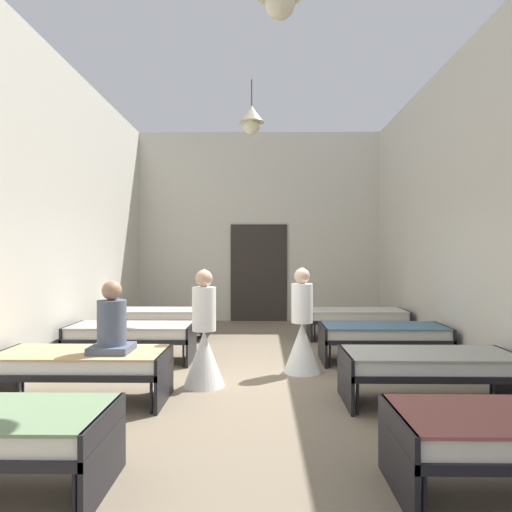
{
  "coord_description": "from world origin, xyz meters",
  "views": [
    {
      "loc": [
        0.09,
        -5.94,
        1.67
      ],
      "look_at": [
        0.0,
        0.1,
        1.64
      ],
      "focal_mm": 31.32,
      "sensor_mm": 36.0,
      "label": 1
    }
  ],
  "objects_px": {
    "bed_left_row_3": "(160,316)",
    "bed_left_row_1": "(82,363)",
    "bed_right_row_2": "(383,334)",
    "patient_seated_primary": "(112,326)",
    "bed_right_row_3": "(357,316)",
    "bed_right_row_1": "(429,364)",
    "bed_left_row_2": "(132,333)",
    "nurse_near_aisle": "(302,335)",
    "nurse_mid_aisle": "(204,344)"
  },
  "relations": [
    {
      "from": "bed_left_row_3",
      "to": "patient_seated_primary",
      "type": "relative_size",
      "value": 2.37
    },
    {
      "from": "bed_right_row_1",
      "to": "bed_right_row_3",
      "type": "xyz_separation_m",
      "value": [
        0.0,
        3.8,
        0.0
      ]
    },
    {
      "from": "bed_right_row_2",
      "to": "bed_left_row_3",
      "type": "bearing_deg",
      "value": 153.97
    },
    {
      "from": "bed_left_row_1",
      "to": "patient_seated_primary",
      "type": "distance_m",
      "value": 0.56
    },
    {
      "from": "bed_right_row_1",
      "to": "nurse_mid_aisle",
      "type": "height_order",
      "value": "nurse_mid_aisle"
    },
    {
      "from": "nurse_mid_aisle",
      "to": "bed_left_row_1",
      "type": "bearing_deg",
      "value": -33.96
    },
    {
      "from": "bed_left_row_1",
      "to": "bed_right_row_3",
      "type": "height_order",
      "value": "same"
    },
    {
      "from": "nurse_near_aisle",
      "to": "bed_right_row_3",
      "type": "bearing_deg",
      "value": 67.97
    },
    {
      "from": "bed_left_row_3",
      "to": "bed_left_row_2",
      "type": "bearing_deg",
      "value": -90.0
    },
    {
      "from": "bed_right_row_1",
      "to": "bed_right_row_3",
      "type": "bearing_deg",
      "value": 90.0
    },
    {
      "from": "bed_left_row_2",
      "to": "bed_left_row_1",
      "type": "bearing_deg",
      "value": -90.0
    },
    {
      "from": "bed_right_row_1",
      "to": "bed_right_row_2",
      "type": "distance_m",
      "value": 1.9
    },
    {
      "from": "bed_left_row_3",
      "to": "bed_right_row_3",
      "type": "relative_size",
      "value": 1.0
    },
    {
      "from": "bed_right_row_1",
      "to": "nurse_mid_aisle",
      "type": "relative_size",
      "value": 1.28
    },
    {
      "from": "bed_right_row_2",
      "to": "bed_right_row_3",
      "type": "bearing_deg",
      "value": 90.0
    },
    {
      "from": "bed_left_row_2",
      "to": "bed_right_row_3",
      "type": "height_order",
      "value": "same"
    },
    {
      "from": "bed_left_row_3",
      "to": "patient_seated_primary",
      "type": "xyz_separation_m",
      "value": [
        0.35,
        -3.84,
        0.43
      ]
    },
    {
      "from": "bed_left_row_2",
      "to": "bed_right_row_2",
      "type": "relative_size",
      "value": 1.0
    },
    {
      "from": "bed_right_row_2",
      "to": "bed_right_row_3",
      "type": "distance_m",
      "value": 1.9
    },
    {
      "from": "nurse_mid_aisle",
      "to": "patient_seated_primary",
      "type": "bearing_deg",
      "value": -24.49
    },
    {
      "from": "patient_seated_primary",
      "to": "bed_left_row_2",
      "type": "bearing_deg",
      "value": 100.22
    },
    {
      "from": "bed_left_row_3",
      "to": "nurse_near_aisle",
      "type": "bearing_deg",
      "value": -44.02
    },
    {
      "from": "patient_seated_primary",
      "to": "nurse_near_aisle",
      "type": "bearing_deg",
      "value": 30.83
    },
    {
      "from": "bed_left_row_2",
      "to": "nurse_near_aisle",
      "type": "relative_size",
      "value": 1.28
    },
    {
      "from": "nurse_mid_aisle",
      "to": "bed_right_row_2",
      "type": "bearing_deg",
      "value": 146.21
    },
    {
      "from": "bed_right_row_3",
      "to": "bed_right_row_1",
      "type": "bearing_deg",
      "value": -90.0
    },
    {
      "from": "bed_left_row_2",
      "to": "bed_left_row_3",
      "type": "bearing_deg",
      "value": 90.0
    },
    {
      "from": "bed_right_row_1",
      "to": "bed_left_row_3",
      "type": "height_order",
      "value": "same"
    },
    {
      "from": "bed_left_row_2",
      "to": "bed_left_row_3",
      "type": "relative_size",
      "value": 1.0
    },
    {
      "from": "bed_left_row_2",
      "to": "bed_left_row_3",
      "type": "distance_m",
      "value": 1.9
    },
    {
      "from": "bed_left_row_1",
      "to": "patient_seated_primary",
      "type": "bearing_deg",
      "value": -6.82
    },
    {
      "from": "bed_left_row_3",
      "to": "nurse_near_aisle",
      "type": "xyz_separation_m",
      "value": [
        2.59,
        -2.5,
        0.09
      ]
    },
    {
      "from": "bed_right_row_2",
      "to": "nurse_mid_aisle",
      "type": "bearing_deg",
      "value": -153.91
    },
    {
      "from": "bed_left_row_3",
      "to": "patient_seated_primary",
      "type": "distance_m",
      "value": 3.88
    },
    {
      "from": "bed_left_row_3",
      "to": "bed_right_row_3",
      "type": "xyz_separation_m",
      "value": [
        3.89,
        0.0,
        0.0
      ]
    },
    {
      "from": "bed_left_row_2",
      "to": "nurse_near_aisle",
      "type": "bearing_deg",
      "value": -13.13
    },
    {
      "from": "nurse_near_aisle",
      "to": "patient_seated_primary",
      "type": "xyz_separation_m",
      "value": [
        -2.24,
        -1.34,
        0.34
      ]
    },
    {
      "from": "bed_right_row_1",
      "to": "bed_left_row_2",
      "type": "height_order",
      "value": "same"
    },
    {
      "from": "bed_right_row_2",
      "to": "patient_seated_primary",
      "type": "relative_size",
      "value": 2.37
    },
    {
      "from": "bed_left_row_3",
      "to": "bed_left_row_1",
      "type": "bearing_deg",
      "value": -90.0
    },
    {
      "from": "bed_left_row_1",
      "to": "nurse_mid_aisle",
      "type": "relative_size",
      "value": 1.28
    },
    {
      "from": "bed_left_row_1",
      "to": "bed_right_row_2",
      "type": "relative_size",
      "value": 1.0
    },
    {
      "from": "bed_left_row_2",
      "to": "patient_seated_primary",
      "type": "distance_m",
      "value": 2.02
    },
    {
      "from": "bed_right_row_2",
      "to": "bed_left_row_2",
      "type": "bearing_deg",
      "value": 180.0
    },
    {
      "from": "bed_left_row_1",
      "to": "bed_right_row_2",
      "type": "xyz_separation_m",
      "value": [
        3.89,
        1.9,
        0.0
      ]
    },
    {
      "from": "bed_right_row_2",
      "to": "patient_seated_primary",
      "type": "bearing_deg",
      "value": -151.25
    },
    {
      "from": "bed_left_row_2",
      "to": "patient_seated_primary",
      "type": "bearing_deg",
      "value": -79.78
    },
    {
      "from": "nurse_mid_aisle",
      "to": "bed_left_row_3",
      "type": "bearing_deg",
      "value": -127.68
    },
    {
      "from": "bed_right_row_1",
      "to": "bed_right_row_2",
      "type": "xyz_separation_m",
      "value": [
        0.0,
        1.9,
        0.0
      ]
    },
    {
      "from": "bed_left_row_2",
      "to": "nurse_near_aisle",
      "type": "xyz_separation_m",
      "value": [
        2.59,
        -0.6,
        0.09
      ]
    }
  ]
}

